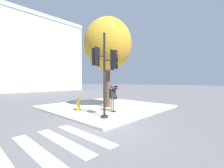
# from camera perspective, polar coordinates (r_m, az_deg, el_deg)

# --- Properties ---
(ground_plane) EXTENTS (160.00, 160.00, 0.00)m
(ground_plane) POSITION_cam_1_polar(r_m,az_deg,el_deg) (6.89, -3.20, -15.88)
(ground_plane) COLOR #5B5B5E
(sidewalk_corner) EXTENTS (8.00, 8.00, 0.13)m
(sidewalk_corner) POSITION_cam_1_polar(r_m,az_deg,el_deg) (11.70, -2.56, -8.52)
(sidewalk_corner) COLOR #BCB7AD
(sidewalk_corner) RESTS_ON ground_plane
(crosswalk_stripes) EXTENTS (4.76, 3.16, 0.01)m
(crosswalk_stripes) POSITION_cam_1_polar(r_m,az_deg,el_deg) (5.15, -32.23, -21.97)
(crosswalk_stripes) COLOR silver
(crosswalk_stripes) RESTS_ON ground_plane
(traffic_signal_pole) EXTENTS (0.70, 1.41, 4.38)m
(traffic_signal_pole) POSITION_cam_1_polar(r_m,az_deg,el_deg) (7.73, -2.87, 6.61)
(traffic_signal_pole) COLOR black
(traffic_signal_pole) RESTS_ON sidewalk_corner
(person_photographer) EXTENTS (0.58, 0.54, 1.71)m
(person_photographer) POSITION_cam_1_polar(r_m,az_deg,el_deg) (9.23, 0.30, -4.26)
(person_photographer) COLOR black
(person_photographer) RESTS_ON sidewalk_corner
(street_tree) EXTENTS (3.44, 3.44, 6.47)m
(street_tree) POSITION_cam_1_polar(r_m,az_deg,el_deg) (11.24, -1.60, 14.81)
(street_tree) COLOR brown
(street_tree) RESTS_ON sidewalk_corner
(fire_hydrant) EXTENTS (0.20, 0.26, 0.80)m
(fire_hydrant) POSITION_cam_1_polar(r_m,az_deg,el_deg) (9.79, -12.70, -7.68)
(fire_hydrant) COLOR yellow
(fire_hydrant) RESTS_ON sidewalk_corner
(building_right) EXTENTS (17.75, 13.91, 15.19)m
(building_right) POSITION_cam_1_polar(r_m,az_deg,el_deg) (38.91, -28.32, 9.17)
(building_right) COLOR beige
(building_right) RESTS_ON ground_plane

